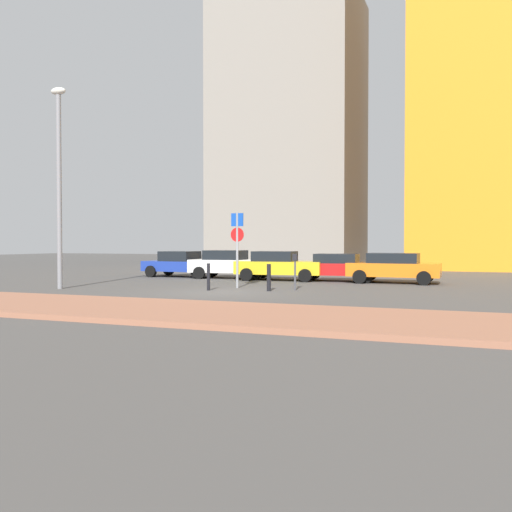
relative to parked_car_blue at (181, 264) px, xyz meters
name	(u,v)px	position (x,y,z in m)	size (l,w,h in m)	color
ground_plane	(220,292)	(6.01, -7.85, -0.73)	(120.00, 120.00, 0.00)	#4C4947
sidewalk_brick	(124,309)	(6.01, -14.21, -0.66)	(40.00, 4.42, 0.14)	#9E664C
parked_car_blue	(181,264)	(0.00, 0.00, 0.00)	(4.34, 2.18, 1.43)	#1E389E
parked_car_white	(230,264)	(3.06, -0.19, 0.05)	(4.49, 2.24, 1.50)	white
parked_car_yellow	(279,265)	(5.97, -0.70, 0.04)	(4.50, 2.33, 1.47)	gold
parked_car_red	(338,267)	(8.94, -0.26, -0.01)	(4.33, 2.21, 1.36)	red
parked_car_orange	(394,267)	(11.66, -0.56, 0.03)	(4.25, 2.06, 1.42)	orange
parking_sign_post	(237,240)	(5.87, -5.82, 1.27)	(0.60, 0.10, 3.18)	gray
parking_meter	(295,267)	(8.49, -6.07, 0.22)	(0.18, 0.14, 1.47)	#4C4C51
street_lamp	(59,173)	(-0.81, -8.87, 4.06)	(0.70, 0.36, 8.29)	gray
traffic_bollard_near	(208,277)	(5.26, -7.32, -0.19)	(0.13, 0.13, 1.09)	black
traffic_bollard_mid	(269,278)	(7.62, -6.73, -0.20)	(0.16, 0.16, 1.07)	black
building_under_construction	(290,131)	(-0.39, 21.23, 11.42)	(12.32, 10.78, 24.31)	gray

